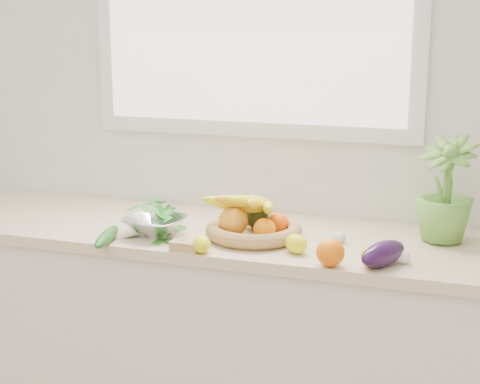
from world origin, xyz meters
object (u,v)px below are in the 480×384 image
(cucumber, at_px, (107,237))
(potted_herb, at_px, (445,188))
(apple, at_px, (235,221))
(fruit_basket, at_px, (253,224))
(colander_with_spinach, at_px, (155,220))
(eggplant, at_px, (383,254))

(cucumber, distance_m, potted_herb, 1.16)
(cucumber, height_order, potted_herb, potted_herb)
(apple, bearing_deg, fruit_basket, -37.32)
(cucumber, xyz_separation_m, colander_with_spinach, (0.12, 0.14, 0.04))
(potted_herb, xyz_separation_m, fruit_basket, (-0.63, -0.17, -0.14))
(apple, relative_size, cucumber, 0.30)
(cucumber, relative_size, fruit_basket, 0.54)
(apple, distance_m, colander_with_spinach, 0.29)
(fruit_basket, bearing_deg, potted_herb, 14.96)
(apple, relative_size, eggplant, 0.36)
(apple, height_order, eggplant, eggplant)
(apple, xyz_separation_m, fruit_basket, (0.09, -0.07, 0.01))
(eggplant, distance_m, cucumber, 0.93)
(eggplant, distance_m, colander_with_spinach, 0.81)
(cucumber, bearing_deg, colander_with_spinach, 48.66)
(apple, xyz_separation_m, potted_herb, (0.72, 0.10, 0.15))
(apple, xyz_separation_m, eggplant, (0.56, -0.22, 0.00))
(apple, bearing_deg, cucumber, -142.36)
(cucumber, bearing_deg, fruit_basket, 25.16)
(potted_herb, bearing_deg, fruit_basket, -165.04)
(eggplant, bearing_deg, cucumber, -176.38)
(eggplant, xyz_separation_m, cucumber, (-0.93, -0.06, -0.02))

